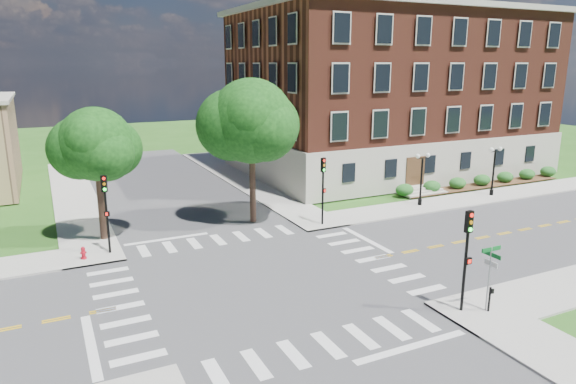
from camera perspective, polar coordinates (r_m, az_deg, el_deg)
name	(u,v)px	position (r m, az deg, el deg)	size (l,w,h in m)	color
ground	(261,281)	(27.82, -3.07, -9.79)	(160.00, 160.00, 0.00)	#275718
road_ew	(261,280)	(27.82, -3.07, -9.78)	(90.00, 12.00, 0.01)	#3D3D3F
road_ns	(261,280)	(27.81, -3.07, -9.78)	(12.00, 90.00, 0.01)	#3D3D3F
sidewalk_ne	(350,189)	(47.61, 6.91, 0.38)	(34.00, 34.00, 0.12)	#9E9B93
crosswalk_east	(373,259)	(31.07, 9.38, -7.35)	(2.20, 10.20, 0.02)	silver
stop_bar_east	(366,240)	(34.23, 8.71, -5.28)	(0.40, 5.50, 0.00)	silver
main_building	(388,92)	(56.70, 11.00, 10.88)	(30.60, 22.40, 16.50)	#B2AA9D
shrub_row	(481,187)	(51.48, 20.68, 0.53)	(18.00, 2.00, 1.30)	#1A4F1B
tree_c	(96,145)	(34.42, -20.57, 4.96)	(4.66, 4.66, 8.57)	#332519
tree_d	(252,121)	(35.96, -4.08, 7.85)	(5.91, 5.91, 10.23)	#332519
traffic_signal_se	(467,248)	(24.58, 19.26, -5.89)	(0.32, 0.35, 4.80)	black
traffic_signal_ne	(323,182)	(35.96, 3.92, 1.08)	(0.38, 0.44, 4.80)	black
traffic_signal_nw	(106,204)	(32.22, -19.58, -1.25)	(0.38, 0.46, 4.80)	black
twin_lamp_west	(421,176)	(42.40, 14.61, 1.74)	(1.36, 0.36, 4.23)	black
twin_lamp_east	(494,168)	(47.59, 21.90, 2.49)	(1.36, 0.36, 4.23)	black
street_sign_pole	(490,266)	(25.30, 21.54, -7.65)	(1.10, 1.10, 3.10)	gray
push_button_post	(490,298)	(25.78, 21.52, -10.88)	(0.14, 0.21, 1.20)	black
fire_hydrant	(83,253)	(32.52, -21.78, -6.34)	(0.35, 0.35, 0.75)	#AA0D1B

